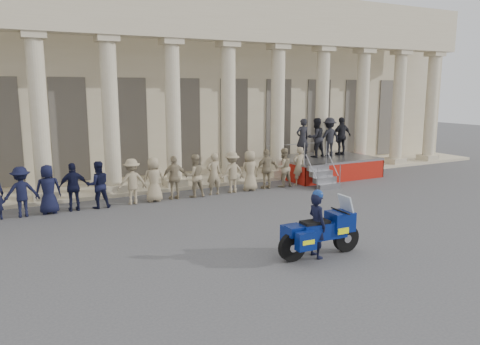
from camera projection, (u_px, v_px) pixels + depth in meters
The scene contains 6 objects.
ground at pixel (231, 249), 12.67m from camera, with size 90.00×90.00×0.00m, color #424245.
building at pixel (105, 84), 24.69m from camera, with size 40.00×12.50×9.00m.
officer_rank at pixel (36, 190), 15.93m from camera, with size 22.11×0.65×1.72m.
reviewing_stand at pixel (325, 145), 22.98m from camera, with size 4.67×4.37×2.86m.
motorcycle at pixel (321, 231), 12.04m from camera, with size 2.42×1.00×1.55m.
rider at pixel (317, 224), 11.94m from camera, with size 0.43×0.63×1.78m.
Camera 1 is at (-5.43, -10.81, 4.31)m, focal length 35.00 mm.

